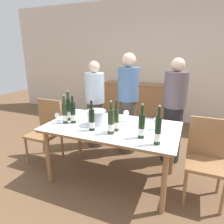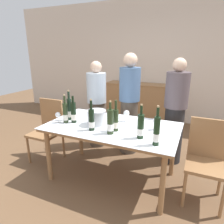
{
  "view_description": "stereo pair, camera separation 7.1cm",
  "coord_description": "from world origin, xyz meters",
  "px_view_note": "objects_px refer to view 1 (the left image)",
  "views": [
    {
      "loc": [
        0.89,
        -2.18,
        1.66
      ],
      "look_at": [
        0.0,
        0.0,
        0.93
      ],
      "focal_mm": 32.0,
      "sensor_mm": 36.0,
      "label": 1
    },
    {
      "loc": [
        0.96,
        -2.15,
        1.66
      ],
      "look_at": [
        0.0,
        0.0,
        0.93
      ],
      "focal_mm": 32.0,
      "sensor_mm": 36.0,
      "label": 2
    }
  ],
  "objects_px": {
    "person_guest_left": "(128,105)",
    "wine_glass_1": "(126,113)",
    "wine_glass_0": "(57,116)",
    "chair_right_end": "(206,154)",
    "sideboard_cabinet": "(134,102)",
    "wine_bottle_2": "(69,110)",
    "wine_bottle_5": "(65,113)",
    "person_host": "(95,105)",
    "person_guest_right": "(173,112)",
    "ice_bucket": "(96,117)",
    "dining_table": "(112,131)",
    "wine_glass_2": "(156,121)",
    "wine_bottle_3": "(92,120)",
    "wine_bottle_6": "(111,122)",
    "wine_bottle_1": "(116,120)",
    "wine_bottle_7": "(73,113)",
    "wine_bottle_0": "(142,127)",
    "chair_left_end": "(47,127)",
    "wine_bottle_4": "(158,131)"
  },
  "relations": [
    {
      "from": "sideboard_cabinet",
      "to": "person_guest_right",
      "type": "bearing_deg",
      "value": -57.21
    },
    {
      "from": "wine_bottle_7",
      "to": "wine_glass_0",
      "type": "distance_m",
      "value": 0.2
    },
    {
      "from": "sideboard_cabinet",
      "to": "wine_bottle_7",
      "type": "height_order",
      "value": "wine_bottle_7"
    },
    {
      "from": "wine_bottle_3",
      "to": "wine_bottle_5",
      "type": "height_order",
      "value": "wine_bottle_3"
    },
    {
      "from": "sideboard_cabinet",
      "to": "wine_glass_2",
      "type": "bearing_deg",
      "value": -68.44
    },
    {
      "from": "wine_bottle_2",
      "to": "wine_bottle_3",
      "type": "bearing_deg",
      "value": -24.3
    },
    {
      "from": "chair_left_end",
      "to": "person_guest_right",
      "type": "bearing_deg",
      "value": 20.78
    },
    {
      "from": "wine_bottle_7",
      "to": "wine_bottle_0",
      "type": "bearing_deg",
      "value": -7.45
    },
    {
      "from": "sideboard_cabinet",
      "to": "wine_bottle_2",
      "type": "height_order",
      "value": "wine_bottle_2"
    },
    {
      "from": "dining_table",
      "to": "sideboard_cabinet",
      "type": "bearing_deg",
      "value": 99.29
    },
    {
      "from": "wine_glass_0",
      "to": "person_guest_right",
      "type": "distance_m",
      "value": 1.66
    },
    {
      "from": "wine_bottle_2",
      "to": "chair_left_end",
      "type": "height_order",
      "value": "wine_bottle_2"
    },
    {
      "from": "person_guest_right",
      "to": "wine_bottle_5",
      "type": "bearing_deg",
      "value": -144.51
    },
    {
      "from": "wine_bottle_7",
      "to": "wine_glass_0",
      "type": "relative_size",
      "value": 2.47
    },
    {
      "from": "dining_table",
      "to": "person_guest_right",
      "type": "height_order",
      "value": "person_guest_right"
    },
    {
      "from": "wine_bottle_0",
      "to": "wine_bottle_7",
      "type": "bearing_deg",
      "value": 172.55
    },
    {
      "from": "wine_bottle_4",
      "to": "person_guest_right",
      "type": "xyz_separation_m",
      "value": [
        0.05,
        1.08,
        -0.11
      ]
    },
    {
      "from": "ice_bucket",
      "to": "wine_bottle_5",
      "type": "height_order",
      "value": "wine_bottle_5"
    },
    {
      "from": "chair_right_end",
      "to": "person_guest_left",
      "type": "relative_size",
      "value": 0.57
    },
    {
      "from": "wine_glass_0",
      "to": "wine_bottle_5",
      "type": "bearing_deg",
      "value": 31.08
    },
    {
      "from": "wine_bottle_2",
      "to": "chair_right_end",
      "type": "distance_m",
      "value": 1.78
    },
    {
      "from": "wine_glass_1",
      "to": "person_host",
      "type": "bearing_deg",
      "value": 142.43
    },
    {
      "from": "wine_bottle_7",
      "to": "person_guest_left",
      "type": "distance_m",
      "value": 1.0
    },
    {
      "from": "sideboard_cabinet",
      "to": "wine_bottle_4",
      "type": "height_order",
      "value": "wine_bottle_4"
    },
    {
      "from": "wine_bottle_2",
      "to": "wine_bottle_7",
      "type": "distance_m",
      "value": 0.13
    },
    {
      "from": "chair_right_end",
      "to": "person_host",
      "type": "relative_size",
      "value": 0.63
    },
    {
      "from": "sideboard_cabinet",
      "to": "person_guest_left",
      "type": "height_order",
      "value": "person_guest_left"
    },
    {
      "from": "wine_bottle_1",
      "to": "person_guest_left",
      "type": "bearing_deg",
      "value": 99.53
    },
    {
      "from": "wine_bottle_0",
      "to": "person_host",
      "type": "bearing_deg",
      "value": 136.55
    },
    {
      "from": "wine_bottle_5",
      "to": "person_host",
      "type": "distance_m",
      "value": 0.95
    },
    {
      "from": "wine_bottle_2",
      "to": "person_guest_left",
      "type": "height_order",
      "value": "person_guest_left"
    },
    {
      "from": "chair_left_end",
      "to": "wine_glass_0",
      "type": "bearing_deg",
      "value": -32.64
    },
    {
      "from": "wine_bottle_5",
      "to": "wine_bottle_6",
      "type": "height_order",
      "value": "wine_bottle_6"
    },
    {
      "from": "person_guest_right",
      "to": "ice_bucket",
      "type": "bearing_deg",
      "value": -136.93
    },
    {
      "from": "wine_bottle_7",
      "to": "wine_glass_0",
      "type": "height_order",
      "value": "wine_bottle_7"
    },
    {
      "from": "wine_bottle_1",
      "to": "wine_bottle_2",
      "type": "bearing_deg",
      "value": 171.46
    },
    {
      "from": "wine_bottle_1",
      "to": "wine_bottle_3",
      "type": "relative_size",
      "value": 0.98
    },
    {
      "from": "person_guest_left",
      "to": "wine_glass_1",
      "type": "bearing_deg",
      "value": -74.47
    },
    {
      "from": "wine_glass_0",
      "to": "dining_table",
      "type": "bearing_deg",
      "value": 15.36
    },
    {
      "from": "sideboard_cabinet",
      "to": "wine_bottle_6",
      "type": "bearing_deg",
      "value": -79.77
    },
    {
      "from": "wine_bottle_3",
      "to": "wine_glass_1",
      "type": "xyz_separation_m",
      "value": [
        0.27,
        0.45,
        -0.02
      ]
    },
    {
      "from": "wine_bottle_1",
      "to": "wine_glass_0",
      "type": "xyz_separation_m",
      "value": [
        -0.79,
        -0.05,
        -0.03
      ]
    },
    {
      "from": "ice_bucket",
      "to": "person_guest_left",
      "type": "height_order",
      "value": "person_guest_left"
    },
    {
      "from": "sideboard_cabinet",
      "to": "wine_bottle_4",
      "type": "xyz_separation_m",
      "value": [
        1.01,
        -2.74,
        0.44
      ]
    },
    {
      "from": "ice_bucket",
      "to": "person_guest_right",
      "type": "bearing_deg",
      "value": 43.07
    },
    {
      "from": "wine_glass_0",
      "to": "chair_right_end",
      "type": "height_order",
      "value": "chair_right_end"
    },
    {
      "from": "wine_bottle_5",
      "to": "wine_glass_2",
      "type": "relative_size",
      "value": 2.54
    },
    {
      "from": "dining_table",
      "to": "person_host",
      "type": "relative_size",
      "value": 1.1
    },
    {
      "from": "sideboard_cabinet",
      "to": "chair_right_end",
      "type": "relative_size",
      "value": 1.62
    },
    {
      "from": "wine_bottle_0",
      "to": "wine_bottle_5",
      "type": "distance_m",
      "value": 1.04
    }
  ]
}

